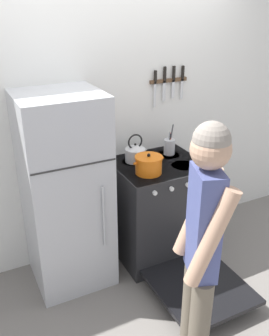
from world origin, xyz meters
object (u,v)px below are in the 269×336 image
Objects in this scene: refrigerator at (66,193)px; dutch_oven_pot at (149,165)px; tea_kettle at (135,153)px; stove_range at (159,211)px; person at (201,251)px; utensil_jar at (169,146)px.

refrigerator is 0.71m from dutch_oven_pot.
stove_range is at bearing -47.25° from tea_kettle.
person is (-0.29, -1.38, -0.02)m from tea_kettle.
utensil_jar is at bearing 6.00° from refrigerator.
dutch_oven_pot is (0.66, -0.17, 0.19)m from refrigerator.
stove_range is at bearing 28.88° from dutch_oven_pot.
refrigerator is at bearing -171.50° from tea_kettle.
stove_range is 0.58m from dutch_oven_pot.
refrigerator is 0.95× the size of person.
person reaches higher than refrigerator.
refrigerator is 5.99× the size of dutch_oven_pot.
tea_kettle reaches higher than stove_range.
stove_range is at bearing -137.00° from utensil_jar.
dutch_oven_pot is at bearing -151.12° from stove_range.
utensil_jar is at bearing 36.96° from dutch_oven_pot.
stove_range is 5.20× the size of dutch_oven_pot.
dutch_oven_pot is 0.96× the size of utensil_jar.
person is (-0.45, -1.21, 0.52)m from stove_range.
refrigerator is 0.71m from tea_kettle.
stove_range is at bearing -0.58° from person.
utensil_jar is 0.16× the size of person.
person is (-0.64, -1.39, -0.02)m from utensil_jar.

